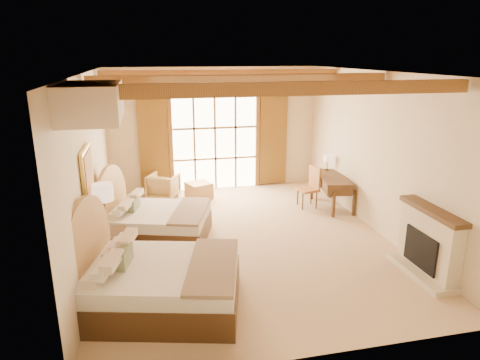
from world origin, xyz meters
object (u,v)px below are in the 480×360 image
object	(u,v)px
armchair	(163,186)
desk	(332,191)
bed_far	(150,220)
bed_near	(150,280)
nightstand	(114,250)

from	to	relation	value
armchair	desk	size ratio (longest dim) A/B	0.47
bed_far	desk	size ratio (longest dim) A/B	1.58
bed_far	armchair	distance (m)	2.45
bed_far	desk	bearing A→B (deg)	29.79
desk	armchair	bearing A→B (deg)	169.27
bed_near	bed_far	bearing A→B (deg)	102.93
bed_far	armchair	size ratio (longest dim) A/B	3.34
bed_far	desk	world-z (taller)	bed_far
armchair	bed_near	bearing A→B (deg)	110.72
bed_near	armchair	size ratio (longest dim) A/B	3.63
bed_far	nightstand	world-z (taller)	bed_far
nightstand	armchair	distance (m)	3.65
bed_near	desk	distance (m)	5.48
desk	bed_near	bearing A→B (deg)	-131.60
bed_near	armchair	xyz separation A→B (m)	(0.42, 4.87, -0.11)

